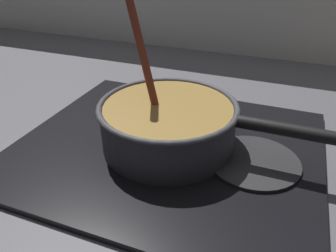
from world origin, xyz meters
name	(u,v)px	position (x,y,z in m)	size (l,w,h in m)	color
ground	(128,208)	(0.00, 0.00, -0.02)	(2.40, 1.60, 0.04)	#4C4C51
hob_plate	(168,147)	(0.01, 0.15, 0.01)	(0.56, 0.48, 0.01)	black
burner_ring	(168,143)	(0.01, 0.15, 0.02)	(0.16, 0.16, 0.01)	#592D0C
spare_burner	(253,161)	(0.17, 0.15, 0.01)	(0.16, 0.16, 0.01)	#262628
cooking_pan	(169,123)	(0.01, 0.15, 0.06)	(0.42, 0.26, 0.33)	#38383D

